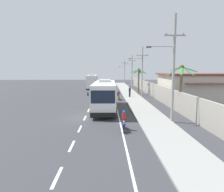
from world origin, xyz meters
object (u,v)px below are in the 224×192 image
object	(u,v)px
coach_bus_foreground	(105,94)
utility_pole_far	(132,71)
utility_pole_nearest	(173,67)
utility_pole_mid	(142,70)
palm_second	(181,79)
motorcycle_trailing	(124,122)
pedestrian_near_kerb	(130,92)
utility_pole_distant	(124,71)
motorcycle_beside_bus	(119,96)
roadside_building	(200,87)
pedestrian_midwalk	(130,89)
palm_nearest	(139,76)
coach_bus_far_lane	(92,81)

from	to	relation	value
coach_bus_foreground	utility_pole_far	bearing A→B (deg)	77.37
utility_pole_nearest	utility_pole_mid	distance (m)	18.41
palm_second	motorcycle_trailing	bearing A→B (deg)	-135.54
pedestrian_near_kerb	utility_pole_distant	bearing A→B (deg)	-33.03
motorcycle_beside_bus	utility_pole_mid	size ratio (longest dim) A/B	0.22
roadside_building	palm_second	bearing A→B (deg)	-125.72
motorcycle_trailing	pedestrian_midwalk	world-z (taller)	pedestrian_midwalk
roadside_building	utility_pole_distant	bearing A→B (deg)	101.17
pedestrian_near_kerb	palm_nearest	size ratio (longest dim) A/B	0.34
utility_pole_distant	coach_bus_foreground	bearing A→B (deg)	-97.38
motorcycle_beside_bus	roadside_building	world-z (taller)	roadside_building
roadside_building	motorcycle_beside_bus	bearing A→B (deg)	170.40
motorcycle_trailing	utility_pole_distant	bearing A→B (deg)	85.42
pedestrian_near_kerb	pedestrian_midwalk	distance (m)	6.15
pedestrian_midwalk	utility_pole_distant	bearing A→B (deg)	98.99
utility_pole_mid	coach_bus_foreground	bearing A→B (deg)	-118.37
utility_pole_far	roadside_building	distance (m)	25.53
palm_second	pedestrian_midwalk	bearing A→B (deg)	101.16
coach_bus_far_lane	utility_pole_mid	bearing A→B (deg)	-60.33
pedestrian_near_kerb	utility_pole_distant	world-z (taller)	utility_pole_distant
palm_nearest	pedestrian_near_kerb	bearing A→B (deg)	-115.69
utility_pole_mid	utility_pole_distant	world-z (taller)	utility_pole_mid
motorcycle_trailing	utility_pole_distant	xyz separation A→B (m)	(4.63, 57.79, 3.79)
utility_pole_nearest	palm_second	bearing A→B (deg)	61.08
pedestrian_near_kerb	palm_second	xyz separation A→B (m)	(4.44, -13.11, 2.81)
pedestrian_near_kerb	pedestrian_midwalk	xyz separation A→B (m)	(0.65, 6.12, -0.05)
utility_pole_distant	roadside_building	world-z (taller)	utility_pole_distant
coach_bus_far_lane	motorcycle_trailing	bearing A→B (deg)	-81.99
utility_pole_far	palm_second	size ratio (longest dim) A/B	1.60
coach_bus_far_lane	roadside_building	xyz separation A→B (m)	(18.52, -23.80, 0.23)
coach_bus_far_lane	utility_pole_distant	bearing A→B (deg)	61.64
motorcycle_beside_bus	roadside_building	xyz separation A→B (m)	(12.51, -2.12, 1.56)
utility_pole_nearest	utility_pole_far	size ratio (longest dim) A/B	1.13
coach_bus_far_lane	utility_pole_nearest	xyz separation A→B (m)	(10.13, -36.46, 3.25)
palm_nearest	roadside_building	xyz separation A→B (m)	(8.22, -9.39, -1.51)
pedestrian_near_kerb	utility_pole_mid	bearing A→B (deg)	-96.27
utility_pole_mid	utility_pole_nearest	bearing A→B (deg)	-90.48
utility_pole_mid	coach_bus_far_lane	bearing A→B (deg)	119.67
motorcycle_beside_bus	utility_pole_mid	bearing A→B (deg)	40.28
motorcycle_beside_bus	utility_pole_far	xyz separation A→B (m)	(4.60, 22.03, 4.01)
utility_pole_nearest	roadside_building	xyz separation A→B (m)	(8.38, 12.66, -3.02)
utility_pole_far	roadside_building	world-z (taller)	utility_pole_far
coach_bus_far_lane	utility_pole_far	bearing A→B (deg)	1.85
pedestrian_near_kerb	roadside_building	xyz separation A→B (m)	(10.44, -4.77, 1.11)
pedestrian_midwalk	palm_second	distance (m)	19.81
utility_pole_distant	palm_nearest	bearing A→B (deg)	-89.69
motorcycle_beside_bus	utility_pole_distant	distance (m)	40.82
coach_bus_far_lane	pedestrian_near_kerb	size ratio (longest dim) A/B	6.74
coach_bus_far_lane	palm_nearest	xyz separation A→B (m)	(10.30, -14.42, 1.74)
utility_pole_nearest	pedestrian_near_kerb	bearing A→B (deg)	96.72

